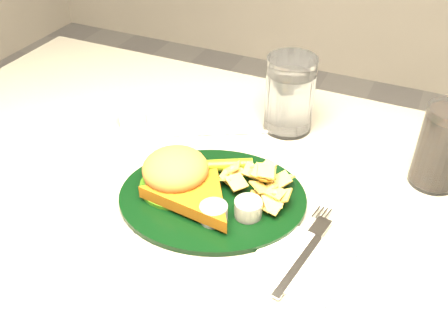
# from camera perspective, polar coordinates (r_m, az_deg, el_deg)

# --- Properties ---
(dinner_plate) EXTENTS (0.34, 0.31, 0.06)m
(dinner_plate) POSITION_cam_1_polar(r_m,az_deg,el_deg) (0.73, -1.35, -1.71)
(dinner_plate) COLOR black
(dinner_plate) RESTS_ON table
(water_glass) EXTENTS (0.09, 0.09, 0.14)m
(water_glass) POSITION_cam_1_polar(r_m,az_deg,el_deg) (0.88, 7.52, 8.33)
(water_glass) COLOR silver
(water_glass) RESTS_ON table
(cola_glass) EXTENTS (0.09, 0.09, 0.13)m
(cola_glass) POSITION_cam_1_polar(r_m,az_deg,el_deg) (0.81, 23.64, 2.19)
(cola_glass) COLOR black
(cola_glass) RESTS_ON table
(fork_napkin) EXTENTS (0.15, 0.18, 0.01)m
(fork_napkin) POSITION_cam_1_polar(r_m,az_deg,el_deg) (0.66, 8.74, -10.38)
(fork_napkin) COLOR silver
(fork_napkin) RESTS_ON table
(ramekin) EXTENTS (0.05, 0.05, 0.03)m
(ramekin) POSITION_cam_1_polar(r_m,az_deg,el_deg) (0.92, -10.46, 5.75)
(ramekin) COLOR white
(ramekin) RESTS_ON table
(wrapped_straw) EXTENTS (0.19, 0.14, 0.01)m
(wrapped_straw) POSITION_cam_1_polar(r_m,az_deg,el_deg) (0.89, -0.13, 4.01)
(wrapped_straw) COLOR white
(wrapped_straw) RESTS_ON table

